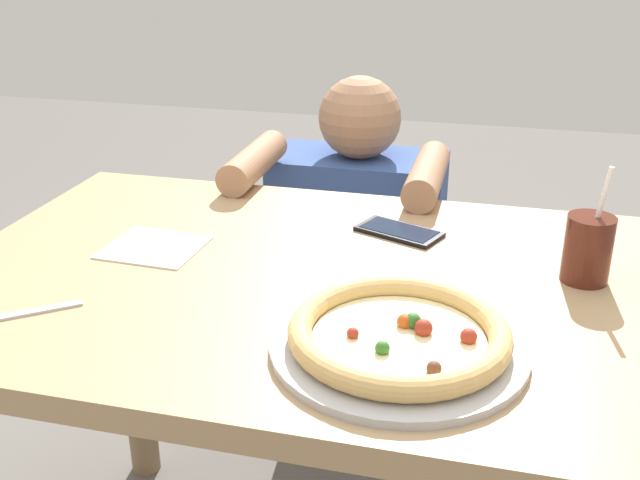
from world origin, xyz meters
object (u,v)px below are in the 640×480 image
object	(u,v)px
diner_seated	(356,281)
fork	(1,318)
cell_phone	(399,231)
drink_cup_colored	(588,249)
pizza_near	(399,337)

from	to	relation	value
diner_seated	fork	bearing A→B (deg)	-109.96
fork	cell_phone	xyz separation A→B (m)	(0.50, 0.45, 0.00)
cell_phone	diner_seated	size ratio (longest dim) A/B	0.18
drink_cup_colored	diner_seated	bearing A→B (deg)	129.37
drink_cup_colored	pizza_near	bearing A→B (deg)	-131.81
pizza_near	fork	bearing A→B (deg)	-174.56
cell_phone	diner_seated	distance (m)	0.60
pizza_near	drink_cup_colored	size ratio (longest dim) A/B	1.80
pizza_near	diner_seated	xyz separation A→B (m)	(-0.23, 0.86, -0.36)
pizza_near	drink_cup_colored	distance (m)	0.38
fork	diner_seated	size ratio (longest dim) A/B	0.18
cell_phone	diner_seated	xyz separation A→B (m)	(-0.17, 0.47, -0.34)
pizza_near	fork	world-z (taller)	pizza_near
cell_phone	drink_cup_colored	bearing A→B (deg)	-20.74
pizza_near	drink_cup_colored	world-z (taller)	drink_cup_colored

